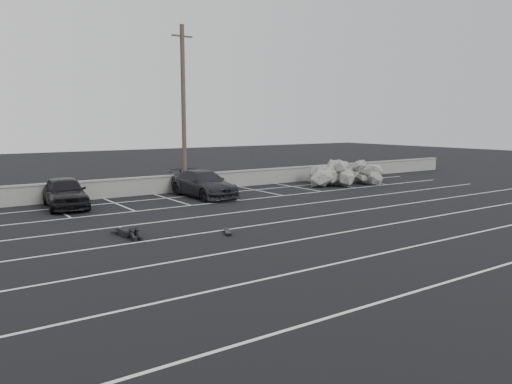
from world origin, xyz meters
TOP-DOWN VIEW (x-y plane):
  - ground at (0.00, 0.00)m, footprint 120.00×120.00m
  - seawall at (0.00, 14.00)m, footprint 50.00×0.45m
  - stall_lines at (-0.08, 4.41)m, footprint 36.00×20.05m
  - car_left at (-7.50, 11.97)m, footprint 2.33×4.77m
  - car_right at (-0.04, 11.25)m, footprint 2.26×5.24m
  - utility_pole at (-0.25, 13.20)m, footprint 1.31×0.26m
  - trash_bin at (10.95, 13.60)m, footprint 0.62×0.62m
  - riprap_pile at (10.31, 11.06)m, footprint 6.43×4.40m
  - person at (-7.19, 4.36)m, footprint 1.09×2.42m
  - skateboard at (-3.86, 2.37)m, footprint 0.54×0.84m

SIDE VIEW (x-z plane):
  - ground at x=0.00m, z-range 0.00..0.00m
  - stall_lines at x=-0.08m, z-range 0.00..0.01m
  - skateboard at x=-3.86m, z-range 0.03..0.13m
  - person at x=-7.19m, z-range 0.00..0.47m
  - trash_bin at x=10.95m, z-range 0.01..0.90m
  - seawall at x=0.00m, z-range 0.02..1.08m
  - riprap_pile at x=10.31m, z-range -0.19..1.39m
  - car_right at x=-0.04m, z-range 0.00..1.50m
  - car_left at x=-7.50m, z-range 0.00..1.57m
  - utility_pole at x=-0.25m, z-range 0.06..9.89m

